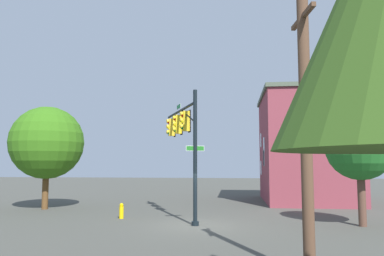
# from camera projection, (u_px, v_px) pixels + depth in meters

# --- Properties ---
(ground_plane) EXTENTS (120.00, 120.00, 0.00)m
(ground_plane) POSITION_uv_depth(u_px,v_px,m) (195.00, 226.00, 18.09)
(ground_plane) COLOR #45453E
(signal_pole_assembly) EXTENTS (6.11, 2.88, 6.67)m
(signal_pole_assembly) POSITION_uv_depth(u_px,v_px,m) (182.00, 132.00, 20.94)
(signal_pole_assembly) COLOR black
(signal_pole_assembly) RESTS_ON ground_plane
(utility_pole) EXTENTS (1.80, 0.37, 7.67)m
(utility_pole) POSITION_uv_depth(u_px,v_px,m) (306.00, 129.00, 10.17)
(utility_pole) COLOR brown
(utility_pole) RESTS_ON ground_plane
(fire_hydrant) EXTENTS (0.33, 0.24, 0.83)m
(fire_hydrant) POSITION_uv_depth(u_px,v_px,m) (121.00, 211.00, 20.44)
(fire_hydrant) COLOR yellow
(fire_hydrant) RESTS_ON ground_plane
(tree_near) EXTENTS (3.26, 3.26, 5.44)m
(tree_near) POSITION_uv_depth(u_px,v_px,m) (360.00, 147.00, 18.20)
(tree_near) COLOR brown
(tree_near) RESTS_ON ground_plane
(tree_far) EXTENTS (4.83, 4.83, 6.80)m
(tree_far) POSITION_uv_depth(u_px,v_px,m) (47.00, 143.00, 24.96)
(tree_far) COLOR brown
(tree_far) RESTS_ON ground_plane
(brick_building) EXTENTS (9.78, 6.83, 8.59)m
(brick_building) POSITION_uv_depth(u_px,v_px,m) (305.00, 147.00, 29.87)
(brick_building) COLOR brown
(brick_building) RESTS_ON ground_plane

